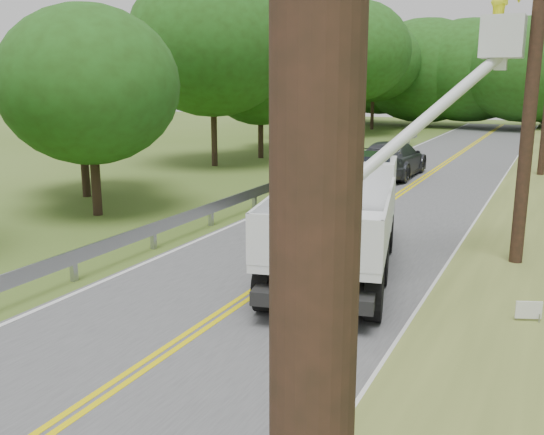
% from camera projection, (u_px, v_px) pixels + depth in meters
% --- Properties ---
extents(ground, '(140.00, 140.00, 0.00)m').
position_uv_depth(ground, '(89.00, 405.00, 8.47)').
color(ground, '#45601C').
rests_on(ground, ground).
extents(road, '(7.20, 96.00, 0.03)m').
position_uv_depth(road, '(372.00, 213.00, 20.75)').
color(road, '#4D4D4F').
rests_on(road, ground).
extents(guardrail, '(0.18, 48.00, 0.77)m').
position_uv_depth(guardrail, '(279.00, 185.00, 23.13)').
color(guardrail, '#95979D').
rests_on(guardrail, ground).
extents(treeline_left, '(10.23, 55.46, 11.06)m').
position_uv_depth(treeline_left, '(297.00, 60.00, 39.79)').
color(treeline_left, '#332319').
rests_on(treeline_left, ground).
extents(treeline_horizon, '(57.28, 15.55, 12.56)m').
position_uv_depth(treeline_horizon, '(530.00, 70.00, 55.37)').
color(treeline_horizon, '#234614').
rests_on(treeline_horizon, ground).
extents(bucket_truck, '(5.56, 7.67, 7.10)m').
position_uv_depth(bucket_truck, '(353.00, 200.00, 14.82)').
color(bucket_truck, black).
rests_on(bucket_truck, road).
extents(suv_silver, '(3.79, 6.28, 1.63)m').
position_uv_depth(suv_silver, '(321.00, 180.00, 22.62)').
color(suv_silver, '#A7A9AE').
rests_on(suv_silver, road).
extents(suv_darkgrey, '(2.40, 5.87, 1.70)m').
position_uv_depth(suv_darkgrey, '(392.00, 159.00, 28.44)').
color(suv_darkgrey, '#3B3E44').
rests_on(suv_darkgrey, road).
extents(stop_sign_permanent, '(0.54, 0.19, 2.61)m').
position_uv_depth(stop_sign_permanent, '(278.00, 147.00, 25.28)').
color(stop_sign_permanent, '#95979D').
rests_on(stop_sign_permanent, ground).
extents(yard_sign, '(0.44, 0.20, 0.67)m').
position_uv_depth(yard_sign, '(529.00, 311.00, 10.63)').
color(yard_sign, white).
rests_on(yard_sign, ground).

